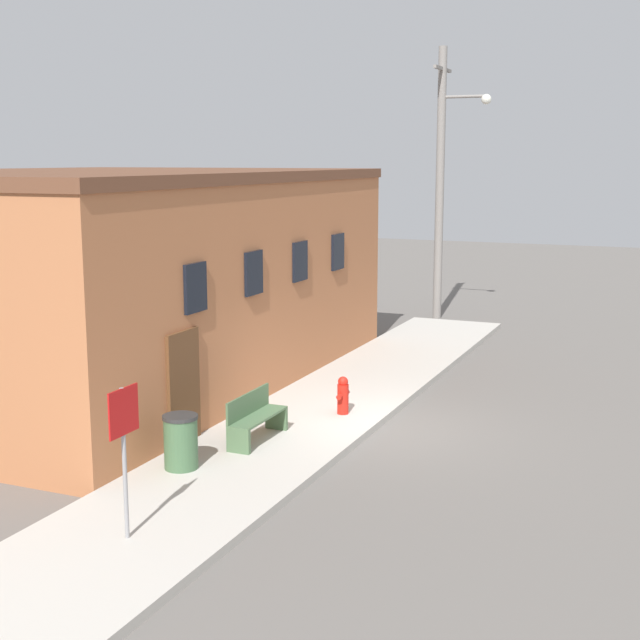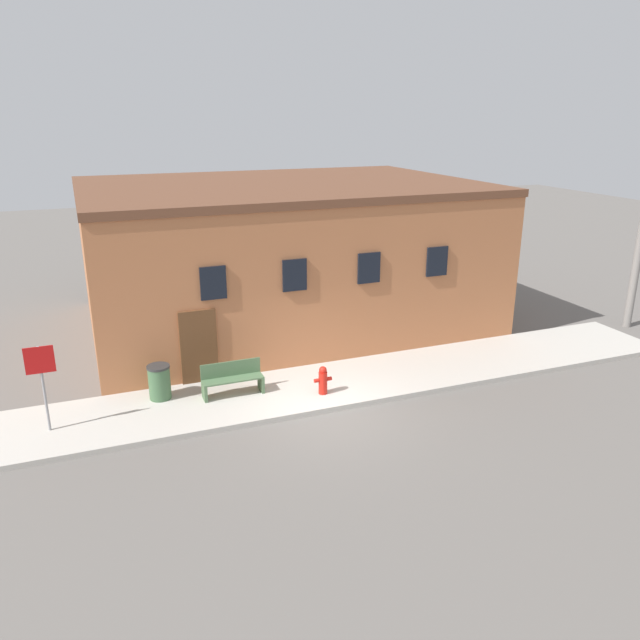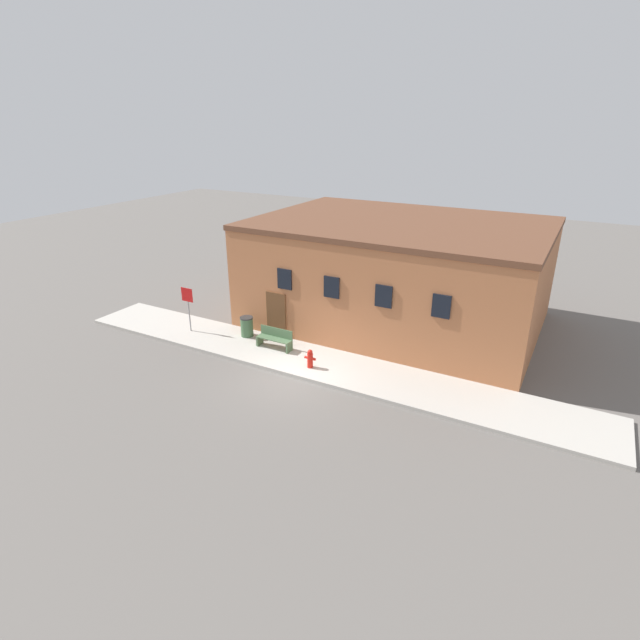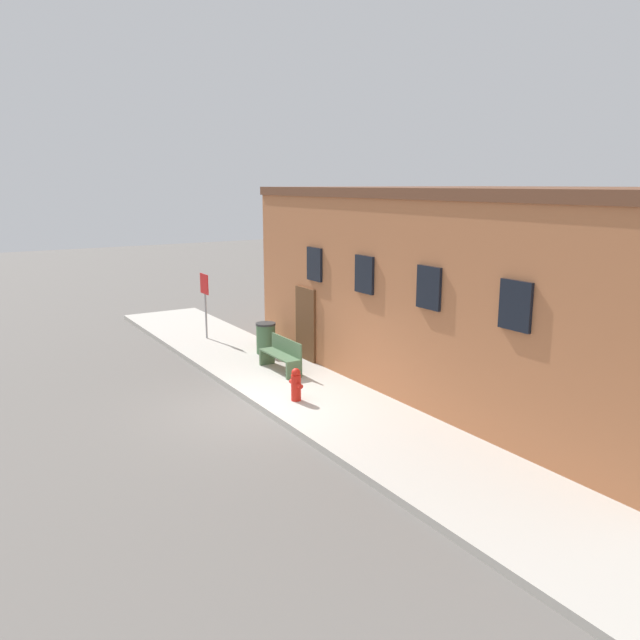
{
  "view_description": "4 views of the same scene",
  "coord_description": "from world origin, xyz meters",
  "px_view_note": "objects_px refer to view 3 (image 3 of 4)",
  "views": [
    {
      "loc": [
        -15.84,
        -5.54,
        5.21
      ],
      "look_at": [
        0.4,
        1.41,
        2.0
      ],
      "focal_mm": 50.0,
      "sensor_mm": 36.0,
      "label": 1
    },
    {
      "loc": [
        -5.3,
        -13.09,
        7.22
      ],
      "look_at": [
        0.4,
        1.41,
        2.0
      ],
      "focal_mm": 35.0,
      "sensor_mm": 36.0,
      "label": 2
    },
    {
      "loc": [
        9.12,
        -14.42,
        9.42
      ],
      "look_at": [
        0.4,
        1.41,
        2.0
      ],
      "focal_mm": 28.0,
      "sensor_mm": 36.0,
      "label": 3
    },
    {
      "loc": [
        12.13,
        -5.86,
        5.02
      ],
      "look_at": [
        0.4,
        1.41,
        2.0
      ],
      "focal_mm": 35.0,
      "sensor_mm": 36.0,
      "label": 4
    }
  ],
  "objects_px": {
    "fire_hydrant": "(310,359)",
    "trash_bin": "(247,326)",
    "bench": "(275,338)",
    "stop_sign": "(188,301)"
  },
  "relations": [
    {
      "from": "stop_sign",
      "to": "bench",
      "type": "bearing_deg",
      "value": 4.64
    },
    {
      "from": "bench",
      "to": "trash_bin",
      "type": "bearing_deg",
      "value": 166.2
    },
    {
      "from": "stop_sign",
      "to": "trash_bin",
      "type": "distance_m",
      "value": 2.95
    },
    {
      "from": "bench",
      "to": "stop_sign",
      "type": "bearing_deg",
      "value": -175.36
    },
    {
      "from": "stop_sign",
      "to": "trash_bin",
      "type": "height_order",
      "value": "stop_sign"
    },
    {
      "from": "fire_hydrant",
      "to": "trash_bin",
      "type": "distance_m",
      "value": 4.23
    },
    {
      "from": "bench",
      "to": "trash_bin",
      "type": "xyz_separation_m",
      "value": [
        -1.81,
        0.44,
        0.02
      ]
    },
    {
      "from": "fire_hydrant",
      "to": "trash_bin",
      "type": "bearing_deg",
      "value": 162.38
    },
    {
      "from": "stop_sign",
      "to": "trash_bin",
      "type": "xyz_separation_m",
      "value": [
        2.65,
        0.81,
        -1.0
      ]
    },
    {
      "from": "fire_hydrant",
      "to": "trash_bin",
      "type": "relative_size",
      "value": 0.84
    }
  ]
}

